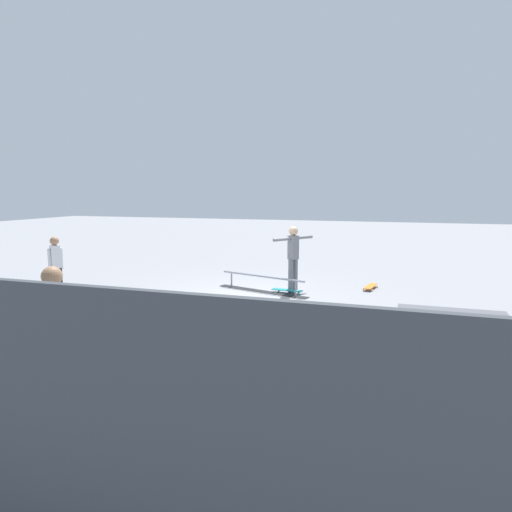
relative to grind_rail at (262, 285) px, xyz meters
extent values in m
plane|color=gray|center=(0.11, 0.69, -0.19)|extent=(60.00, 60.00, 0.00)
cube|color=black|center=(0.00, 0.00, -0.18)|extent=(2.63, 1.03, 0.01)
cylinder|color=gray|center=(-0.96, 0.30, 0.02)|extent=(0.04, 0.04, 0.40)
cylinder|color=gray|center=(0.96, -0.30, 0.02)|extent=(0.04, 0.04, 0.40)
cylinder|color=gray|center=(0.00, 0.00, 0.22)|extent=(2.42, 0.80, 0.05)
cube|color=#595960|center=(-4.33, 2.09, 0.01)|extent=(1.89, 0.37, 0.40)
cylinder|color=slate|center=(-0.72, -0.15, 0.24)|extent=(0.17, 0.17, 0.86)
cylinder|color=slate|center=(-0.81, -0.29, 0.24)|extent=(0.17, 0.17, 0.86)
cube|color=slate|center=(-0.77, -0.22, 0.97)|extent=(0.28, 0.29, 0.61)
sphere|color=tan|center=(-0.77, -0.22, 1.39)|extent=(0.23, 0.23, 0.23)
cylinder|color=slate|center=(-0.56, 0.12, 1.20)|extent=(0.37, 0.53, 0.08)
cylinder|color=slate|center=(-0.97, -0.56, 1.20)|extent=(0.37, 0.53, 0.08)
cube|color=teal|center=(-0.66, -0.03, -0.11)|extent=(0.82, 0.30, 0.02)
cylinder|color=white|center=(-0.38, 0.05, -0.16)|extent=(0.06, 0.04, 0.05)
cylinder|color=white|center=(-0.41, -0.18, -0.16)|extent=(0.06, 0.04, 0.05)
cylinder|color=white|center=(-0.92, 0.12, -0.16)|extent=(0.06, 0.04, 0.05)
cylinder|color=white|center=(-0.95, -0.11, -0.16)|extent=(0.06, 0.04, 0.05)
cylinder|color=black|center=(4.45, 2.42, 0.20)|extent=(0.16, 0.16, 0.77)
cylinder|color=black|center=(4.36, 2.29, 0.20)|extent=(0.16, 0.16, 0.77)
cube|color=white|center=(4.40, 2.35, 0.85)|extent=(0.26, 0.26, 0.54)
sphere|color=#A87A56|center=(4.40, 2.35, 1.23)|extent=(0.21, 0.21, 0.21)
cylinder|color=white|center=(4.48, 2.46, 0.80)|extent=(0.10, 0.10, 0.51)
cylinder|color=white|center=(4.33, 2.24, 0.80)|extent=(0.10, 0.10, 0.51)
cylinder|color=#2D3351|center=(0.42, 6.95, 0.25)|extent=(0.17, 0.17, 0.87)
cylinder|color=#2D3351|center=(0.35, 6.79, 0.25)|extent=(0.17, 0.17, 0.87)
cube|color=black|center=(0.39, 6.87, 0.99)|extent=(0.28, 0.29, 0.62)
sphere|color=#A87A56|center=(0.39, 6.87, 1.42)|extent=(0.24, 0.24, 0.24)
cylinder|color=black|center=(0.45, 7.01, 0.94)|extent=(0.11, 0.11, 0.58)
cylinder|color=black|center=(0.33, 6.73, 0.94)|extent=(0.11, 0.11, 0.58)
cube|color=black|center=(2.60, 2.37, -0.11)|extent=(0.70, 0.71, 0.02)
cylinder|color=white|center=(2.49, 2.10, -0.16)|extent=(0.06, 0.06, 0.05)
cylinder|color=white|center=(2.33, 2.26, -0.16)|extent=(0.06, 0.06, 0.05)
cylinder|color=white|center=(2.88, 2.48, -0.16)|extent=(0.06, 0.06, 0.05)
cylinder|color=white|center=(2.71, 2.65, -0.16)|extent=(0.06, 0.06, 0.05)
cube|color=orange|center=(-2.65, -1.19, -0.11)|extent=(0.34, 0.82, 0.02)
cylinder|color=white|center=(-2.72, -0.91, -0.16)|extent=(0.04, 0.06, 0.05)
cylinder|color=white|center=(-2.49, -0.95, -0.16)|extent=(0.04, 0.06, 0.05)
cylinder|color=white|center=(-2.81, -1.44, -0.16)|extent=(0.04, 0.06, 0.05)
cylinder|color=white|center=(-2.59, -1.48, -0.16)|extent=(0.04, 0.06, 0.05)
cylinder|color=#1E592D|center=(-2.90, 6.43, 0.24)|extent=(0.59, 0.59, 0.84)
camera|label=1|loc=(-3.43, 11.03, 2.38)|focal=31.96mm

